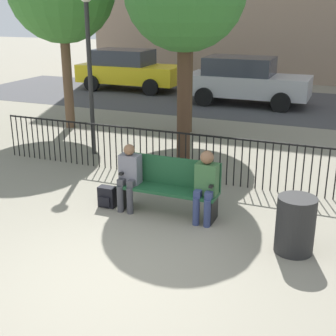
{
  "coord_description": "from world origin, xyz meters",
  "views": [
    {
      "loc": [
        2.66,
        -4.47,
        3.25
      ],
      "look_at": [
        0.0,
        2.1,
        0.8
      ],
      "focal_mm": 50.0,
      "sensor_mm": 36.0,
      "label": 1
    }
  ],
  "objects_px": {
    "seated_person_1": "(206,183)",
    "backpack": "(107,197)",
    "seated_person_0": "(129,174)",
    "park_bench": "(170,184)",
    "parked_car_0": "(245,80)",
    "parked_car_1": "(128,69)",
    "trash_bin": "(295,225)",
    "lamp_post": "(89,48)"
  },
  "relations": [
    {
      "from": "seated_person_0",
      "to": "trash_bin",
      "type": "bearing_deg",
      "value": -9.31
    },
    {
      "from": "seated_person_1",
      "to": "lamp_post",
      "type": "bearing_deg",
      "value": 144.44
    },
    {
      "from": "park_bench",
      "to": "trash_bin",
      "type": "relative_size",
      "value": 2.05
    },
    {
      "from": "seated_person_1",
      "to": "backpack",
      "type": "relative_size",
      "value": 3.28
    },
    {
      "from": "park_bench",
      "to": "seated_person_0",
      "type": "height_order",
      "value": "seated_person_0"
    },
    {
      "from": "park_bench",
      "to": "trash_bin",
      "type": "distance_m",
      "value": 2.18
    },
    {
      "from": "parked_car_0",
      "to": "trash_bin",
      "type": "distance_m",
      "value": 10.54
    },
    {
      "from": "seated_person_0",
      "to": "parked_car_0",
      "type": "distance_m",
      "value": 9.62
    },
    {
      "from": "seated_person_0",
      "to": "lamp_post",
      "type": "distance_m",
      "value": 3.77
    },
    {
      "from": "park_bench",
      "to": "trash_bin",
      "type": "height_order",
      "value": "park_bench"
    },
    {
      "from": "seated_person_0",
      "to": "parked_car_1",
      "type": "distance_m",
      "value": 12.07
    },
    {
      "from": "park_bench",
      "to": "backpack",
      "type": "relative_size",
      "value": 4.66
    },
    {
      "from": "seated_person_1",
      "to": "backpack",
      "type": "bearing_deg",
      "value": -177.86
    },
    {
      "from": "park_bench",
      "to": "parked_car_0",
      "type": "xyz_separation_m",
      "value": [
        -0.98,
        9.48,
        0.35
      ]
    },
    {
      "from": "park_bench",
      "to": "parked_car_1",
      "type": "relative_size",
      "value": 0.4
    },
    {
      "from": "parked_car_0",
      "to": "trash_bin",
      "type": "xyz_separation_m",
      "value": [
        3.08,
        -10.07,
        -0.44
      ]
    },
    {
      "from": "seated_person_1",
      "to": "trash_bin",
      "type": "xyz_separation_m",
      "value": [
        1.45,
        -0.46,
        -0.25
      ]
    },
    {
      "from": "seated_person_0",
      "to": "parked_car_0",
      "type": "bearing_deg",
      "value": 91.79
    },
    {
      "from": "parked_car_1",
      "to": "trash_bin",
      "type": "distance_m",
      "value": 13.92
    },
    {
      "from": "backpack",
      "to": "lamp_post",
      "type": "bearing_deg",
      "value": 124.7
    },
    {
      "from": "seated_person_0",
      "to": "seated_person_1",
      "type": "bearing_deg",
      "value": 0.11
    },
    {
      "from": "seated_person_1",
      "to": "parked_car_0",
      "type": "relative_size",
      "value": 0.28
    },
    {
      "from": "lamp_post",
      "to": "trash_bin",
      "type": "distance_m",
      "value": 6.11
    },
    {
      "from": "seated_person_1",
      "to": "parked_car_1",
      "type": "bearing_deg",
      "value": 122.1
    },
    {
      "from": "seated_person_0",
      "to": "lamp_post",
      "type": "bearing_deg",
      "value": 130.96
    },
    {
      "from": "backpack",
      "to": "parked_car_0",
      "type": "xyz_separation_m",
      "value": [
        0.1,
        9.68,
        0.67
      ]
    },
    {
      "from": "parked_car_0",
      "to": "trash_bin",
      "type": "relative_size",
      "value": 5.18
    },
    {
      "from": "backpack",
      "to": "parked_car_1",
      "type": "relative_size",
      "value": 0.08
    },
    {
      "from": "park_bench",
      "to": "lamp_post",
      "type": "bearing_deg",
      "value": 140.22
    },
    {
      "from": "park_bench",
      "to": "parked_car_0",
      "type": "bearing_deg",
      "value": 95.88
    },
    {
      "from": "lamp_post",
      "to": "parked_car_1",
      "type": "distance_m",
      "value": 9.01
    },
    {
      "from": "backpack",
      "to": "trash_bin",
      "type": "height_order",
      "value": "trash_bin"
    },
    {
      "from": "seated_person_0",
      "to": "seated_person_1",
      "type": "distance_m",
      "value": 1.33
    },
    {
      "from": "park_bench",
      "to": "parked_car_1",
      "type": "height_order",
      "value": "parked_car_1"
    },
    {
      "from": "park_bench",
      "to": "lamp_post",
      "type": "height_order",
      "value": "lamp_post"
    },
    {
      "from": "backpack",
      "to": "trash_bin",
      "type": "bearing_deg",
      "value": -7.06
    },
    {
      "from": "park_bench",
      "to": "seated_person_0",
      "type": "relative_size",
      "value": 1.47
    },
    {
      "from": "park_bench",
      "to": "seated_person_1",
      "type": "height_order",
      "value": "seated_person_1"
    },
    {
      "from": "backpack",
      "to": "park_bench",
      "type": "bearing_deg",
      "value": 10.25
    },
    {
      "from": "trash_bin",
      "to": "lamp_post",
      "type": "bearing_deg",
      "value": 149.09
    },
    {
      "from": "park_bench",
      "to": "parked_car_1",
      "type": "bearing_deg",
      "value": 119.84
    },
    {
      "from": "seated_person_1",
      "to": "lamp_post",
      "type": "height_order",
      "value": "lamp_post"
    }
  ]
}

